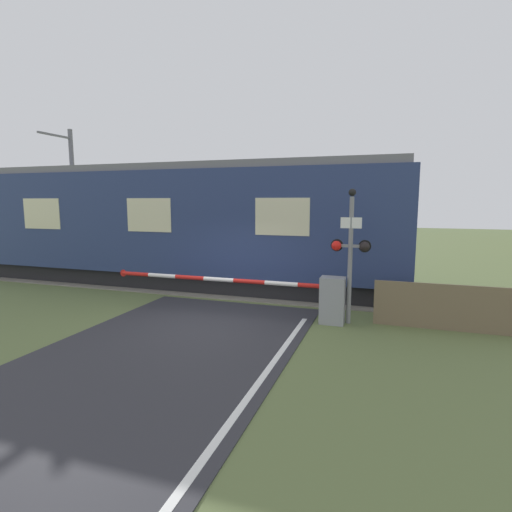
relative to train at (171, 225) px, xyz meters
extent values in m
plane|color=#5B6B3D|center=(3.28, -3.86, -2.18)|extent=(80.00, 80.00, 0.00)
cube|color=slate|center=(3.28, 0.00, -2.16)|extent=(36.00, 3.20, 0.03)
cube|color=#595451|center=(3.28, -0.72, -2.10)|extent=(36.00, 0.08, 0.10)
cube|color=#595451|center=(3.28, 0.72, -2.10)|extent=(36.00, 0.08, 0.10)
cube|color=black|center=(0.00, 0.00, -1.88)|extent=(15.06, 2.30, 0.60)
cube|color=navy|center=(0.00, 0.00, 0.13)|extent=(16.37, 2.71, 3.43)
cube|color=slate|center=(0.00, 0.00, 1.97)|extent=(16.04, 2.49, 0.24)
cube|color=beige|center=(4.50, -1.36, 0.39)|extent=(1.64, 0.02, 1.10)
cube|color=beige|center=(0.00, -1.36, 0.39)|extent=(1.64, 0.02, 1.10)
cube|color=beige|center=(-4.50, -1.36, 0.39)|extent=(1.64, 0.02, 1.10)
cube|color=gray|center=(6.23, -2.95, -1.60)|extent=(0.60, 0.44, 1.17)
cylinder|color=gray|center=(6.23, -2.95, -1.26)|extent=(0.16, 0.16, 0.18)
cylinder|color=red|center=(5.79, -2.95, -1.26)|extent=(0.87, 0.11, 0.11)
cylinder|color=white|center=(4.92, -2.95, -1.26)|extent=(0.87, 0.11, 0.11)
cylinder|color=red|center=(4.04, -2.95, -1.26)|extent=(0.87, 0.11, 0.11)
cylinder|color=white|center=(3.17, -2.95, -1.26)|extent=(0.87, 0.11, 0.11)
cylinder|color=red|center=(2.29, -2.95, -1.26)|extent=(0.87, 0.11, 0.11)
cylinder|color=white|center=(1.42, -2.95, -1.26)|extent=(0.87, 0.11, 0.11)
cylinder|color=red|center=(0.55, -2.95, -1.26)|extent=(0.87, 0.11, 0.11)
cylinder|color=red|center=(0.11, -2.95, -1.26)|extent=(0.20, 0.02, 0.20)
cylinder|color=gray|center=(6.61, -2.80, -0.62)|extent=(0.11, 0.11, 3.13)
cube|color=gray|center=(6.61, -2.80, -0.24)|extent=(0.79, 0.07, 0.07)
sphere|color=red|center=(6.28, -2.85, -0.24)|extent=(0.24, 0.24, 0.24)
sphere|color=black|center=(6.94, -2.85, -0.24)|extent=(0.24, 0.24, 0.24)
cylinder|color=black|center=(6.28, -2.74, -0.24)|extent=(0.30, 0.06, 0.30)
cylinder|color=black|center=(6.94, -2.74, -0.24)|extent=(0.30, 0.06, 0.30)
cube|color=white|center=(6.61, -2.84, 0.32)|extent=(0.50, 0.02, 0.26)
sphere|color=black|center=(6.61, -2.80, 1.05)|extent=(0.18, 0.18, 0.18)
cylinder|color=slate|center=(-6.52, 2.45, 0.95)|extent=(0.20, 0.20, 6.27)
cube|color=slate|center=(-6.52, 1.55, 3.69)|extent=(0.10, 1.80, 0.08)
cube|color=#726047|center=(8.96, -2.64, -1.63)|extent=(3.51, 0.06, 1.10)
camera|label=1|loc=(7.48, -12.68, 0.84)|focal=28.00mm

